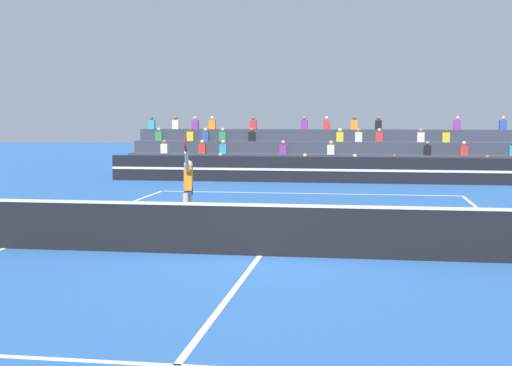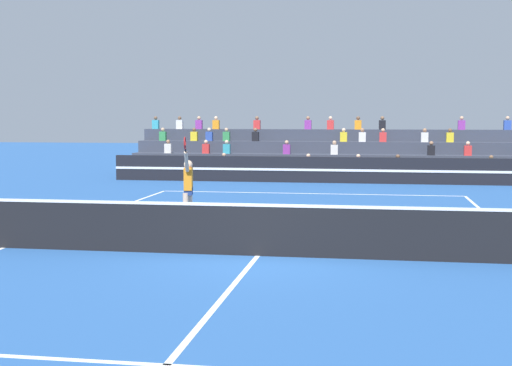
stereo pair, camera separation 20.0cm
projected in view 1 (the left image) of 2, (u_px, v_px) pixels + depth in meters
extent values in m
plane|color=#285699|center=(260.00, 256.00, 14.31)|extent=(120.00, 120.00, 0.00)
cube|color=white|center=(307.00, 193.00, 26.03)|extent=(11.00, 0.10, 0.01)
cube|color=white|center=(4.00, 248.00, 15.14)|extent=(0.10, 23.80, 0.01)
cube|color=white|center=(177.00, 365.00, 7.99)|extent=(8.25, 0.10, 0.01)
cube|color=white|center=(292.00, 213.00, 20.64)|extent=(8.25, 0.10, 0.01)
cube|color=white|center=(260.00, 256.00, 14.31)|extent=(0.10, 12.85, 0.01)
cube|color=black|center=(260.00, 231.00, 14.27)|extent=(11.90, 0.02, 1.00)
cube|color=white|center=(260.00, 205.00, 14.22)|extent=(11.90, 0.04, 0.06)
cube|color=black|center=(316.00, 170.00, 30.32)|extent=(18.00, 0.24, 1.10)
cube|color=white|center=(315.00, 170.00, 30.19)|extent=(18.00, 0.02, 0.10)
cube|color=#383D4C|center=(318.00, 174.00, 31.60)|extent=(17.82, 0.95, 0.55)
cube|color=purple|center=(305.00, 163.00, 31.47)|extent=(0.32, 0.22, 0.44)
sphere|color=beige|center=(305.00, 156.00, 31.44)|extent=(0.18, 0.18, 0.18)
cube|color=purple|center=(355.00, 163.00, 31.14)|extent=(0.32, 0.22, 0.44)
sphere|color=beige|center=(355.00, 156.00, 31.11)|extent=(0.18, 0.18, 0.18)
cube|color=orange|center=(394.00, 164.00, 30.88)|extent=(0.32, 0.22, 0.44)
sphere|color=brown|center=(394.00, 156.00, 30.85)|extent=(0.18, 0.18, 0.18)
cube|color=#2D4CA5|center=(221.00, 162.00, 32.04)|extent=(0.32, 0.22, 0.44)
sphere|color=tan|center=(221.00, 155.00, 32.01)|extent=(0.18, 0.18, 0.18)
cube|color=#338C4C|center=(487.00, 165.00, 30.30)|extent=(0.32, 0.22, 0.44)
sphere|color=brown|center=(487.00, 157.00, 30.27)|extent=(0.18, 0.18, 0.18)
cube|color=#383D4C|center=(319.00, 166.00, 32.51)|extent=(17.82, 0.95, 1.10)
cube|color=silver|center=(331.00, 150.00, 32.19)|extent=(0.32, 0.22, 0.44)
sphere|color=tan|center=(331.00, 143.00, 32.16)|extent=(0.18, 0.18, 0.18)
cube|color=red|center=(202.00, 149.00, 33.08)|extent=(0.32, 0.22, 0.44)
sphere|color=beige|center=(202.00, 142.00, 33.05)|extent=(0.18, 0.18, 0.18)
cube|color=black|center=(427.00, 150.00, 31.55)|extent=(0.32, 0.22, 0.44)
sphere|color=#9E7051|center=(428.00, 143.00, 31.52)|extent=(0.18, 0.18, 0.18)
cube|color=teal|center=(223.00, 149.00, 32.93)|extent=(0.32, 0.22, 0.44)
sphere|color=beige|center=(223.00, 142.00, 32.90)|extent=(0.18, 0.18, 0.18)
cube|color=silver|center=(164.00, 148.00, 33.36)|extent=(0.32, 0.22, 0.44)
sphere|color=#9E7051|center=(164.00, 142.00, 33.33)|extent=(0.18, 0.18, 0.18)
cube|color=purple|center=(283.00, 149.00, 32.51)|extent=(0.32, 0.22, 0.44)
sphere|color=tan|center=(283.00, 142.00, 32.48)|extent=(0.18, 0.18, 0.18)
cube|color=red|center=(464.00, 151.00, 31.31)|extent=(0.32, 0.22, 0.44)
sphere|color=beige|center=(464.00, 143.00, 31.28)|extent=(0.18, 0.18, 0.18)
cube|color=#383D4C|center=(320.00, 159.00, 33.42)|extent=(17.82, 0.95, 1.65)
cube|color=#338C4C|center=(223.00, 136.00, 33.85)|extent=(0.32, 0.22, 0.44)
sphere|color=tan|center=(223.00, 130.00, 33.82)|extent=(0.18, 0.18, 0.18)
cube|color=#338C4C|center=(159.00, 136.00, 34.32)|extent=(0.32, 0.22, 0.44)
sphere|color=tan|center=(159.00, 130.00, 34.29)|extent=(0.18, 0.18, 0.18)
cube|color=yellow|center=(190.00, 136.00, 34.09)|extent=(0.32, 0.22, 0.44)
sphere|color=brown|center=(190.00, 130.00, 34.06)|extent=(0.18, 0.18, 0.18)
cube|color=#2D4CA5|center=(206.00, 136.00, 33.98)|extent=(0.32, 0.22, 0.44)
sphere|color=beige|center=(206.00, 130.00, 33.95)|extent=(0.18, 0.18, 0.18)
cube|color=black|center=(252.00, 137.00, 33.64)|extent=(0.32, 0.22, 0.44)
sphere|color=brown|center=(252.00, 130.00, 33.61)|extent=(0.18, 0.18, 0.18)
cube|color=silver|center=(359.00, 137.00, 32.89)|extent=(0.32, 0.22, 0.44)
sphere|color=#9E7051|center=(359.00, 130.00, 32.86)|extent=(0.18, 0.18, 0.18)
cube|color=yellow|center=(340.00, 137.00, 33.02)|extent=(0.32, 0.22, 0.44)
sphere|color=beige|center=(340.00, 130.00, 32.99)|extent=(0.18, 0.18, 0.18)
cube|color=red|center=(379.00, 137.00, 32.75)|extent=(0.32, 0.22, 0.44)
sphere|color=tan|center=(379.00, 130.00, 32.72)|extent=(0.18, 0.18, 0.18)
cube|color=yellow|center=(446.00, 137.00, 32.30)|extent=(0.32, 0.22, 0.44)
sphere|color=brown|center=(446.00, 130.00, 32.27)|extent=(0.18, 0.18, 0.18)
cube|color=silver|center=(421.00, 137.00, 32.46)|extent=(0.32, 0.22, 0.44)
sphere|color=#9E7051|center=(421.00, 130.00, 32.43)|extent=(0.18, 0.18, 0.18)
cube|color=#383D4C|center=(322.00, 152.00, 34.33)|extent=(17.82, 0.95, 2.20)
cube|color=#2D4CA5|center=(503.00, 125.00, 32.78)|extent=(0.32, 0.22, 0.44)
sphere|color=tan|center=(503.00, 118.00, 32.75)|extent=(0.18, 0.18, 0.18)
cube|color=red|center=(327.00, 125.00, 34.00)|extent=(0.32, 0.22, 0.44)
sphere|color=beige|center=(327.00, 118.00, 33.97)|extent=(0.18, 0.18, 0.18)
cube|color=purple|center=(195.00, 125.00, 34.97)|extent=(0.32, 0.22, 0.44)
sphere|color=tan|center=(195.00, 118.00, 34.94)|extent=(0.18, 0.18, 0.18)
cube|color=orange|center=(212.00, 125.00, 34.84)|extent=(0.32, 0.22, 0.44)
sphere|color=beige|center=(212.00, 118.00, 34.81)|extent=(0.18, 0.18, 0.18)
cube|color=purple|center=(457.00, 125.00, 33.09)|extent=(0.32, 0.22, 0.44)
sphere|color=tan|center=(457.00, 118.00, 33.06)|extent=(0.18, 0.18, 0.18)
cube|color=orange|center=(354.00, 125.00, 33.80)|extent=(0.32, 0.22, 0.44)
sphere|color=brown|center=(354.00, 118.00, 33.77)|extent=(0.18, 0.18, 0.18)
cube|color=red|center=(253.00, 125.00, 34.54)|extent=(0.32, 0.22, 0.44)
sphere|color=brown|center=(253.00, 118.00, 34.51)|extent=(0.18, 0.18, 0.18)
cube|color=purple|center=(304.00, 125.00, 34.16)|extent=(0.32, 0.22, 0.44)
sphere|color=#9E7051|center=(304.00, 118.00, 34.13)|extent=(0.18, 0.18, 0.18)
cube|color=black|center=(378.00, 125.00, 33.63)|extent=(0.32, 0.22, 0.44)
sphere|color=brown|center=(379.00, 118.00, 33.60)|extent=(0.18, 0.18, 0.18)
cube|color=silver|center=(176.00, 125.00, 35.12)|extent=(0.32, 0.22, 0.44)
sphere|color=brown|center=(176.00, 118.00, 35.09)|extent=(0.18, 0.18, 0.18)
cube|color=teal|center=(152.00, 125.00, 35.30)|extent=(0.32, 0.22, 0.44)
sphere|color=brown|center=(152.00, 118.00, 35.27)|extent=(0.18, 0.18, 0.18)
cylinder|color=beige|center=(190.00, 210.00, 17.98)|extent=(0.14, 0.14, 0.90)
cylinder|color=beige|center=(186.00, 211.00, 17.76)|extent=(0.14, 0.14, 0.90)
cube|color=navy|center=(189.00, 191.00, 17.84)|extent=(0.25, 0.35, 0.20)
cube|color=orange|center=(188.00, 179.00, 17.81)|extent=(0.25, 0.39, 0.56)
sphere|color=beige|center=(188.00, 165.00, 17.78)|extent=(0.22, 0.22, 0.22)
cube|color=white|center=(192.00, 226.00, 18.02)|extent=(0.28, 0.16, 0.09)
cube|color=white|center=(188.00, 227.00, 17.80)|extent=(0.28, 0.16, 0.09)
cylinder|color=beige|center=(189.00, 181.00, 18.06)|extent=(0.09, 0.09, 0.56)
cylinder|color=beige|center=(187.00, 162.00, 17.37)|extent=(0.16, 0.44, 0.53)
cylinder|color=black|center=(186.00, 149.00, 17.10)|extent=(0.06, 0.16, 0.20)
torus|color=#B21E1E|center=(185.00, 143.00, 16.98)|extent=(0.10, 0.43, 0.43)
sphere|color=#C6DB33|center=(170.00, 209.00, 21.32)|extent=(0.07, 0.07, 0.07)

